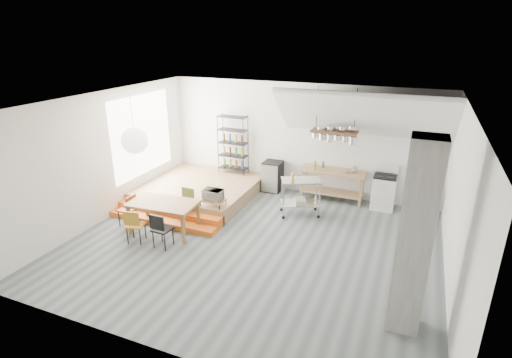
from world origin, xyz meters
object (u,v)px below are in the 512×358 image
at_px(stove, 384,191).
at_px(dining_table, 163,205).
at_px(rolling_cart, 300,192).
at_px(mini_fridge, 273,176).

distance_m(stove, dining_table, 5.80).
relative_size(rolling_cart, mini_fridge, 1.23).
height_order(dining_table, rolling_cart, rolling_cart).
bearing_deg(rolling_cart, stove, 8.38).
xyz_separation_m(stove, dining_table, (-4.70, -3.40, 0.19)).
xyz_separation_m(dining_table, mini_fridge, (1.49, 3.44, -0.22)).
bearing_deg(dining_table, rolling_cart, 34.16).
height_order(stove, mini_fridge, stove).
xyz_separation_m(dining_table, rolling_cart, (2.74, 2.13, -0.04)).
distance_m(rolling_cart, mini_fridge, 1.82).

